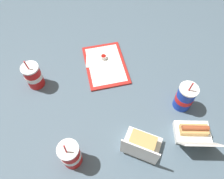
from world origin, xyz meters
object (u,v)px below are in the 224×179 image
Objects in this scene: plastic_fork at (114,52)px; soda_cup_front at (33,76)px; clamshell_hotdog_center at (193,133)px; food_tray at (105,65)px; ketchup_cup at (104,57)px; clamshell_sandwich_front at (142,145)px; soda_cup_back at (185,97)px; soda_cup_left at (71,155)px.

soda_cup_front is at bearing -84.96° from plastic_fork.
food_tray is at bearing -159.75° from clamshell_hotdog_center.
clamshell_hotdog_center is (0.71, 0.14, 0.02)m from plastic_fork.
ketchup_cup is 0.18× the size of soda_cup_front.
ketchup_cup is 0.17× the size of clamshell_sandwich_front.
clamshell_sandwich_front is 0.29m from clamshell_hotdog_center.
food_tray is 0.55m from soda_cup_back.
soda_cup_back is at bearing 163.09° from clamshell_hotdog_center.
ketchup_cup is 0.59m from soda_cup_back.
ketchup_cup is at bearing 92.31° from soda_cup_front.
soda_cup_front reaches higher than food_tray.
plastic_fork is at bearing 168.16° from clamshell_sandwich_front.
soda_cup_left is 0.69m from soda_cup_back.
clamshell_hotdog_center is (0.05, 0.28, -0.00)m from clamshell_sandwich_front.
food_tray is at bearing -51.97° from plastic_fork.
soda_cup_left reaches higher than food_tray.
ketchup_cup is 0.17× the size of soda_cup_left.
clamshell_hotdog_center is 0.20m from soda_cup_back.
food_tray is 0.69m from clamshell_hotdog_center.
plastic_fork is 0.73m from clamshell_hotdog_center.
clamshell_hotdog_center reaches higher than plastic_fork.
plastic_fork is 0.57m from soda_cup_back.
ketchup_cup is at bearing -76.68° from plastic_fork.
soda_cup_front is at bearing -173.61° from soda_cup_left.
clamshell_sandwich_front is at bearing -4.27° from food_tray.
food_tray is 0.65m from soda_cup_left.
clamshell_sandwich_front is at bearing 33.12° from soda_cup_front.
clamshell_sandwich_front is 0.75m from soda_cup_front.
soda_cup_front is (-0.68, -0.69, 0.04)m from clamshell_hotdog_center.
food_tray is 0.12m from plastic_fork.
soda_cup_left is (0.58, -0.49, 0.07)m from plastic_fork.
soda_cup_left is (0.54, 0.06, 0.00)m from soda_cup_front.
soda_cup_back is (0.49, 0.75, 0.00)m from soda_cup_front.
clamshell_sandwich_front is 1.00× the size of soda_cup_back.
plastic_fork is at bearing 126.87° from food_tray.
plastic_fork is 0.47× the size of soda_cup_left.
clamshell_hotdog_center is at bearing -16.91° from soda_cup_back.
soda_cup_front is (-0.03, -0.45, 0.08)m from food_tray.
clamshell_sandwich_front reaches higher than clamshell_hotdog_center.
clamshell_sandwich_front is (0.64, -0.05, 0.02)m from ketchup_cup.
soda_cup_left is (0.56, -0.40, 0.06)m from ketchup_cup.
clamshell_sandwich_front is at bearing -10.68° from plastic_fork.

